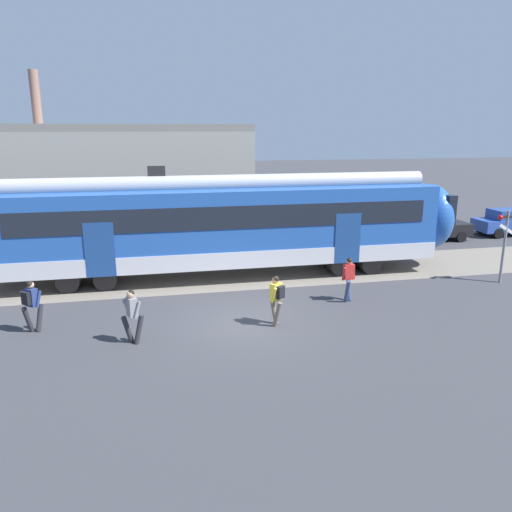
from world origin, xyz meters
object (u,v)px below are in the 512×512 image
at_px(parked_car_black, 434,227).
at_px(commuter_train, 7,233).
at_px(pedestrian_grey, 132,313).
at_px(pedestrian_red, 349,276).
at_px(pedestrian_navy, 31,302).
at_px(crossing_signal, 506,235).
at_px(parked_car_blue, 508,222).
at_px(pedestrian_yellow, 276,296).

bearing_deg(parked_car_black, commuter_train, -168.06).
relative_size(pedestrian_grey, pedestrian_red, 1.00).
relative_size(pedestrian_navy, pedestrian_grey, 1.00).
distance_m(pedestrian_navy, crossing_signal, 17.83).
relative_size(commuter_train, parked_car_blue, 9.46).
xyz_separation_m(commuter_train, pedestrian_navy, (1.77, -4.85, -1.26)).
xyz_separation_m(pedestrian_yellow, parked_car_blue, (16.88, 10.79, -0.21)).
distance_m(pedestrian_grey, parked_car_blue, 24.14).
xyz_separation_m(commuter_train, pedestrian_grey, (4.85, -6.35, -1.29)).
bearing_deg(commuter_train, parked_car_blue, 10.62).
xyz_separation_m(pedestrian_navy, parked_car_blue, (24.44, 9.76, -0.21)).
bearing_deg(commuter_train, pedestrian_grey, -52.61).
height_order(pedestrian_navy, pedestrian_grey, same).
height_order(pedestrian_yellow, parked_car_blue, pedestrian_yellow).
distance_m(commuter_train, pedestrian_yellow, 11.10).
relative_size(pedestrian_navy, parked_car_blue, 0.41).
height_order(commuter_train, pedestrian_grey, commuter_train).
distance_m(parked_car_black, crossing_signal, 8.03).
distance_m(pedestrian_grey, pedestrian_yellow, 4.50).
xyz_separation_m(pedestrian_yellow, pedestrian_red, (3.14, 1.69, -0.03)).
xyz_separation_m(commuter_train, parked_car_blue, (26.21, 4.91, -1.47)).
bearing_deg(crossing_signal, parked_car_black, 78.59).
bearing_deg(pedestrian_grey, parked_car_black, 33.66).
bearing_deg(pedestrian_grey, pedestrian_navy, 154.07).
height_order(parked_car_black, parked_car_blue, same).
bearing_deg(pedestrian_red, commuter_train, 161.44).
bearing_deg(parked_car_black, pedestrian_navy, -154.27).
height_order(pedestrian_red, crossing_signal, crossing_signal).
height_order(pedestrian_navy, parked_car_blue, pedestrian_navy).
bearing_deg(pedestrian_red, pedestrian_yellow, -151.66).
distance_m(pedestrian_navy, parked_car_black, 21.44).
relative_size(commuter_train, pedestrian_red, 22.83).
distance_m(pedestrian_red, parked_car_blue, 16.48).
bearing_deg(pedestrian_yellow, pedestrian_grey, -174.02).
xyz_separation_m(parked_car_black, crossing_signal, (-1.57, -7.78, 1.23)).
bearing_deg(parked_car_blue, pedestrian_red, -146.49).
relative_size(pedestrian_yellow, crossing_signal, 0.56).
distance_m(commuter_train, pedestrian_navy, 5.31).
relative_size(commuter_train, parked_car_black, 9.32).
distance_m(pedestrian_navy, pedestrian_red, 10.72).
distance_m(pedestrian_yellow, parked_car_black, 15.65).
bearing_deg(pedestrian_navy, pedestrian_grey, -25.93).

